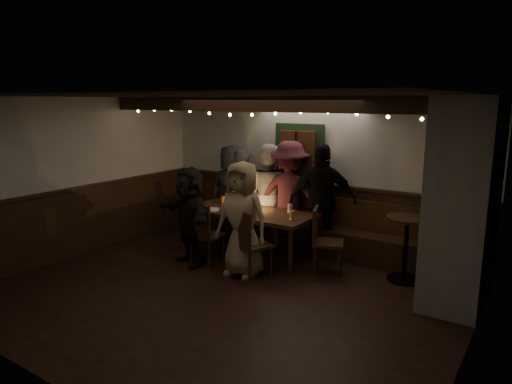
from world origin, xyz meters
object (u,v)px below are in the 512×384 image
Objects in this scene: dining_table at (249,215)px; chair_end at (322,236)px; chair_near_right at (248,240)px; high_top at (406,241)px; person_c at (268,194)px; person_g at (242,219)px; person_e at (323,200)px; chair_near_left at (203,230)px; person_f at (190,216)px; person_a at (232,192)px; person_d at (289,196)px; person_b at (244,195)px.

chair_end reaches higher than dining_table.
chair_near_right reaches higher than high_top.
person_c is at bearing 98.12° from dining_table.
person_g is (0.50, -1.49, -0.05)m from person_c.
person_e is at bearing 116.08° from chair_end.
chair_near_left is 0.55× the size of person_c.
chair_near_left reaches higher than dining_table.
dining_table is 1.27× the size of person_g.
person_f is (-0.46, -1.56, -0.13)m from person_c.
person_e is 1.20× the size of person_f.
dining_table is 2.12× the size of chair_near_right.
dining_table is 1.16× the size of person_e.
person_d reaches higher than person_a.
chair_near_right is 1.11m from person_f.
person_e is 1.10× the size of person_g.
person_f reaches higher than high_top.
person_a is at bearing -12.30° from person_d.
chair_end is at bearing -179.51° from person_b.
person_c reaches higher than person_a.
person_f is (-0.91, -1.53, -0.16)m from person_d.
person_d reaches higher than person_g.
person_d is at bearing 166.99° from person_a.
person_g is at bearing 0.85° from chair_near_left.
person_d is 1.79m from person_f.
person_b is at bearing -12.41° from person_d.
high_top is at bearing 31.15° from chair_near_right.
person_a reaches higher than dining_table.
dining_table is 2.18× the size of chair_near_left.
person_c reaches higher than dining_table.
chair_near_left is 0.64× the size of person_f.
chair_near_right is at bearing 52.12° from person_e.
person_e is (-0.35, 0.71, 0.38)m from chair_end.
chair_end is at bearing 147.69° from person_a.
chair_end is 0.87m from person_e.
high_top is 0.55× the size of person_g.
chair_near_right is 1.70m from person_c.
dining_table is 1.40× the size of person_f.
person_f is at bearing 84.99° from person_a.
chair_end is at bearing 35.68° from person_g.
person_b is at bearing 6.57° from person_c.
chair_end is 2.06m from person_f.
high_top is at bearing 44.32° from person_f.
person_a is 1.03× the size of person_g.
person_c reaches higher than chair_end.
person_g is at bearing -62.15° from dining_table.
person_b is at bearing -20.04° from person_e.
person_e is (-1.49, 0.36, 0.34)m from high_top.
high_top is at bearing 170.34° from person_c.
person_c is at bearing 170.50° from person_a.
person_b is at bearing 174.14° from high_top.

